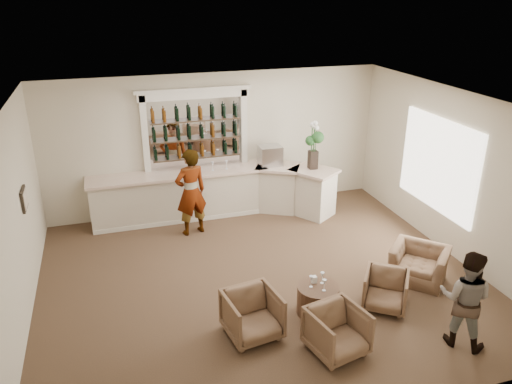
# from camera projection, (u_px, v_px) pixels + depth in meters

# --- Properties ---
(ground) EXTENTS (8.00, 8.00, 0.00)m
(ground) POSITION_uv_depth(u_px,v_px,m) (261.00, 279.00, 9.36)
(ground) COLOR brown
(ground) RESTS_ON ground
(room_shell) EXTENTS (8.04, 7.02, 3.32)m
(room_shell) POSITION_uv_depth(u_px,v_px,m) (258.00, 148.00, 9.13)
(room_shell) COLOR beige
(room_shell) RESTS_ON ground
(bar_counter) EXTENTS (5.72, 1.80, 1.14)m
(bar_counter) POSITION_uv_depth(u_px,v_px,m) (216.00, 193.00, 11.73)
(bar_counter) COLOR beige
(bar_counter) RESTS_ON ground
(back_bar_alcove) EXTENTS (2.64, 0.25, 3.00)m
(back_bar_alcove) POSITION_uv_depth(u_px,v_px,m) (196.00, 130.00, 11.45)
(back_bar_alcove) COLOR white
(back_bar_alcove) RESTS_ON ground
(cocktail_table) EXTENTS (0.70, 0.70, 0.50)m
(cocktail_table) POSITION_uv_depth(u_px,v_px,m) (318.00, 300.00, 8.32)
(cocktail_table) COLOR #4A2F20
(cocktail_table) RESTS_ON ground
(sommelier) EXTENTS (0.81, 0.63, 1.95)m
(sommelier) POSITION_uv_depth(u_px,v_px,m) (191.00, 192.00, 10.75)
(sommelier) COLOR gray
(sommelier) RESTS_ON ground
(guest) EXTENTS (0.96, 0.97, 1.58)m
(guest) POSITION_uv_depth(u_px,v_px,m) (465.00, 299.00, 7.41)
(guest) COLOR gray
(guest) RESTS_ON ground
(armchair_left) EXTENTS (0.91, 0.93, 0.75)m
(armchair_left) POSITION_uv_depth(u_px,v_px,m) (252.00, 315.00, 7.73)
(armchair_left) COLOR brown
(armchair_left) RESTS_ON ground
(armchair_center) EXTENTS (0.93, 0.95, 0.72)m
(armchair_center) POSITION_uv_depth(u_px,v_px,m) (337.00, 331.00, 7.38)
(armchair_center) COLOR brown
(armchair_center) RESTS_ON ground
(armchair_right) EXTENTS (1.00, 1.00, 0.66)m
(armchair_right) POSITION_uv_depth(u_px,v_px,m) (386.00, 290.00, 8.43)
(armchair_right) COLOR brown
(armchair_right) RESTS_ON ground
(armchair_far) EXTENTS (1.31, 1.31, 0.64)m
(armchair_far) POSITION_uv_depth(u_px,v_px,m) (419.00, 264.00, 9.25)
(armchair_far) COLOR brown
(armchair_far) RESTS_ON ground
(espresso_machine) EXTENTS (0.53, 0.45, 0.46)m
(espresso_machine) POSITION_uv_depth(u_px,v_px,m) (270.00, 155.00, 11.82)
(espresso_machine) COLOR #B6B6BB
(espresso_machine) RESTS_ON bar_counter
(flower_vase) EXTENTS (0.30, 0.30, 1.14)m
(flower_vase) POSITION_uv_depth(u_px,v_px,m) (314.00, 142.00, 11.41)
(flower_vase) COLOR black
(flower_vase) RESTS_ON bar_counter
(wine_glass_bar_left) EXTENTS (0.07, 0.07, 0.21)m
(wine_glass_bar_left) POSITION_uv_depth(u_px,v_px,m) (213.00, 166.00, 11.49)
(wine_glass_bar_left) COLOR white
(wine_glass_bar_left) RESTS_ON bar_counter
(wine_glass_bar_right) EXTENTS (0.07, 0.07, 0.21)m
(wine_glass_bar_right) POSITION_uv_depth(u_px,v_px,m) (226.00, 165.00, 11.58)
(wine_glass_bar_right) COLOR white
(wine_glass_bar_right) RESTS_ON bar_counter
(wine_glass_tbl_a) EXTENTS (0.07, 0.07, 0.21)m
(wine_glass_tbl_a) POSITION_uv_depth(u_px,v_px,m) (311.00, 282.00, 8.18)
(wine_glass_tbl_a) COLOR white
(wine_glass_tbl_a) RESTS_ON cocktail_table
(wine_glass_tbl_b) EXTENTS (0.07, 0.07, 0.21)m
(wine_glass_tbl_b) POSITION_uv_depth(u_px,v_px,m) (322.00, 278.00, 8.28)
(wine_glass_tbl_b) COLOR white
(wine_glass_tbl_b) RESTS_ON cocktail_table
(wine_glass_tbl_c) EXTENTS (0.07, 0.07, 0.21)m
(wine_glass_tbl_c) POSITION_uv_depth(u_px,v_px,m) (324.00, 285.00, 8.08)
(wine_glass_tbl_c) COLOR white
(wine_glass_tbl_c) RESTS_ON cocktail_table
(napkin_holder) EXTENTS (0.08, 0.08, 0.12)m
(napkin_holder) POSITION_uv_depth(u_px,v_px,m) (314.00, 279.00, 8.32)
(napkin_holder) COLOR white
(napkin_holder) RESTS_ON cocktail_table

